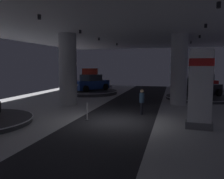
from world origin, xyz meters
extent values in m
cube|color=#B2B2B7|center=(0.00, 0.00, -0.03)|extent=(24.00, 44.00, 0.05)
cube|color=#232328|center=(0.00, 0.00, 0.00)|extent=(4.40, 44.00, 0.01)
cube|color=silver|center=(0.00, 0.00, 5.55)|extent=(24.00, 44.00, 0.10)
cylinder|color=black|center=(-2.94, -2.45, 5.32)|extent=(0.16, 0.16, 0.22)
cylinder|color=black|center=(-2.97, 2.46, 5.32)|extent=(0.16, 0.16, 0.22)
cylinder|color=black|center=(-3.14, 7.01, 5.32)|extent=(0.16, 0.16, 0.22)
cylinder|color=black|center=(-2.87, 12.37, 5.32)|extent=(0.16, 0.16, 0.22)
cylinder|color=black|center=(4.67, -2.67, 5.32)|extent=(0.16, 0.16, 0.22)
cylinder|color=black|center=(4.81, 2.14, 5.32)|extent=(0.16, 0.16, 0.22)
cylinder|color=black|center=(5.02, 7.43, 5.32)|extent=(0.16, 0.16, 0.22)
cylinder|color=black|center=(4.67, 12.30, 5.32)|extent=(0.16, 0.16, 0.22)
cylinder|color=silver|center=(3.52, 6.70, 2.75)|extent=(1.26, 1.26, 5.50)
cylinder|color=#ADADB2|center=(-4.80, 4.31, 2.75)|extent=(1.35, 1.35, 5.50)
cube|color=slate|center=(4.39, -0.36, 0.17)|extent=(1.31, 0.73, 0.35)
cube|color=white|center=(4.39, -0.36, 2.12)|extent=(1.14, 0.63, 3.53)
cube|color=red|center=(4.39, -0.36, 3.25)|extent=(1.16, 0.66, 0.36)
cylinder|color=#B7B7BC|center=(-7.61, 17.31, 0.18)|extent=(5.57, 5.56, 0.36)
cylinder|color=black|center=(-7.61, 17.31, 0.33)|extent=(5.68, 5.68, 0.05)
cube|color=maroon|center=(-7.61, 17.31, 1.11)|extent=(3.43, 5.67, 1.20)
cube|color=maroon|center=(-7.16, 15.67, 2.16)|extent=(2.28, 2.14, 1.00)
cube|color=#28333D|center=(-7.29, 16.16, 2.16)|extent=(1.71, 0.54, 0.75)
cylinder|color=black|center=(-5.98, 15.84, 0.78)|extent=(0.49, 0.88, 0.84)
cylinder|color=black|center=(-8.25, 15.21, 0.78)|extent=(0.49, 0.88, 0.84)
cylinder|color=black|center=(-6.97, 19.41, 0.78)|extent=(0.49, 0.88, 0.84)
cylinder|color=black|center=(-9.24, 18.79, 0.78)|extent=(0.49, 0.88, 0.84)
cylinder|color=#333338|center=(-5.59, 11.31, 0.18)|extent=(5.83, 5.83, 0.37)
cylinder|color=white|center=(-5.59, 11.31, 0.34)|extent=(5.95, 5.95, 0.05)
cube|color=navy|center=(-5.59, 11.31, 0.98)|extent=(3.59, 4.55, 0.90)
cube|color=#2D3842|center=(-5.52, 11.44, 1.73)|extent=(2.28, 2.41, 0.70)
cylinder|color=black|center=(-5.40, 9.58, 0.71)|extent=(0.52, 0.70, 0.68)
cylinder|color=black|center=(-7.15, 10.53, 0.71)|extent=(0.52, 0.70, 0.68)
cylinder|color=black|center=(-4.03, 12.09, 0.71)|extent=(0.52, 0.70, 0.68)
cylinder|color=black|center=(-5.79, 13.04, 0.71)|extent=(0.52, 0.70, 0.68)
sphere|color=white|center=(-6.14, 9.26, 1.09)|extent=(0.18, 0.18, 0.18)
sphere|color=white|center=(-7.01, 9.74, 1.09)|extent=(0.18, 0.18, 0.18)
cylinder|color=#B7B7BC|center=(6.57, 16.60, 0.18)|extent=(5.14, 5.14, 0.35)
cylinder|color=black|center=(6.57, 16.60, 0.32)|extent=(5.25, 5.25, 0.05)
cube|color=red|center=(6.57, 16.60, 0.96)|extent=(2.51, 4.45, 0.90)
cube|color=#2D3842|center=(6.60, 16.45, 1.71)|extent=(1.87, 2.14, 0.70)
cylinder|color=black|center=(5.34, 17.83, 0.69)|extent=(0.34, 0.71, 0.68)
cylinder|color=black|center=(7.30, 18.18, 0.69)|extent=(0.34, 0.71, 0.68)
cylinder|color=black|center=(5.84, 15.02, 0.69)|extent=(0.34, 0.71, 0.68)
cylinder|color=black|center=(7.81, 15.37, 0.69)|extent=(0.34, 0.71, 0.68)
sphere|color=white|center=(5.72, 18.54, 1.08)|extent=(0.18, 0.18, 0.18)
sphere|color=white|center=(6.70, 18.72, 1.08)|extent=(0.18, 0.18, 0.18)
cylinder|color=#333338|center=(5.44, 10.18, 0.13)|extent=(5.93, 5.93, 0.26)
cylinder|color=white|center=(5.44, 10.18, 0.23)|extent=(6.04, 6.04, 0.05)
cube|color=black|center=(5.44, 10.18, 0.87)|extent=(4.24, 4.24, 0.90)
cube|color=#2D3842|center=(5.33, 10.08, 1.62)|extent=(2.45, 2.45, 0.70)
cylinder|color=black|center=(5.74, 11.90, 0.60)|extent=(0.64, 0.64, 0.68)
cylinder|color=black|center=(7.16, 10.49, 0.60)|extent=(0.64, 0.64, 0.68)
cylinder|color=black|center=(3.72, 9.88, 0.60)|extent=(0.64, 0.64, 0.68)
cylinder|color=black|center=(5.13, 8.47, 0.60)|extent=(0.64, 0.64, 0.68)
sphere|color=white|center=(6.55, 11.99, 0.98)|extent=(0.18, 0.18, 0.18)
sphere|color=white|center=(7.25, 11.29, 0.98)|extent=(0.18, 0.18, 0.18)
cylinder|color=black|center=(1.24, 2.29, 0.40)|extent=(0.14, 0.14, 0.80)
cylinder|color=black|center=(1.23, 2.12, 0.40)|extent=(0.14, 0.14, 0.80)
cylinder|color=#233851|center=(1.23, 2.20, 1.06)|extent=(0.32, 0.32, 0.62)
sphere|color=#99755B|center=(1.23, 2.20, 1.48)|extent=(0.22, 0.22, 0.22)
cylinder|color=#333338|center=(-1.55, -0.13, 0.02)|extent=(0.28, 0.28, 0.04)
cylinder|color=#B2B2B7|center=(-1.55, -0.13, 0.48)|extent=(0.07, 0.07, 0.96)
sphere|color=#B2B2B7|center=(-1.55, -0.13, 0.96)|extent=(0.10, 0.10, 0.10)
camera|label=1|loc=(3.13, -12.23, 3.12)|focal=37.24mm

